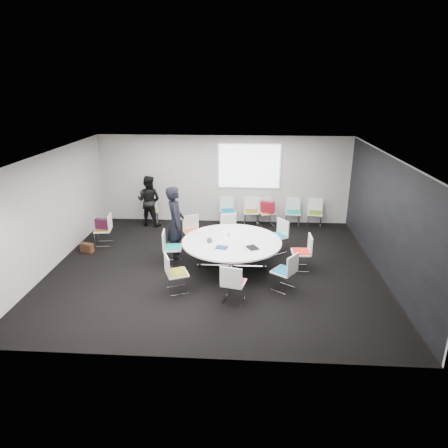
# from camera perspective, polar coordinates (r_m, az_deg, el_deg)

# --- Properties ---
(room_shell) EXTENTS (8.08, 7.08, 2.88)m
(room_shell) POSITION_cam_1_polar(r_m,az_deg,el_deg) (9.49, -0.79, 1.47)
(room_shell) COLOR black
(room_shell) RESTS_ON ground
(conference_table) EXTENTS (2.41, 2.41, 0.73)m
(conference_table) POSITION_cam_1_polar(r_m,az_deg,el_deg) (9.74, 1.11, -3.33)
(conference_table) COLOR silver
(conference_table) RESTS_ON ground
(projection_screen) EXTENTS (1.90, 0.03, 1.35)m
(projection_screen) POSITION_cam_1_polar(r_m,az_deg,el_deg) (12.70, 3.61, 8.23)
(projection_screen) COLOR white
(projection_screen) RESTS_ON room_shell
(chair_ring_a) EXTENTS (0.46, 0.47, 0.88)m
(chair_ring_a) POSITION_cam_1_polar(r_m,az_deg,el_deg) (9.99, 10.95, -4.87)
(chair_ring_a) COLOR silver
(chair_ring_a) RESTS_ON ground
(chair_ring_b) EXTENTS (0.63, 0.64, 0.88)m
(chair_ring_b) POSITION_cam_1_polar(r_m,az_deg,el_deg) (10.88, 7.54, -2.58)
(chair_ring_b) COLOR silver
(chair_ring_b) RESTS_ON ground
(chair_ring_c) EXTENTS (0.59, 0.58, 0.88)m
(chair_ring_c) POSITION_cam_1_polar(r_m,az_deg,el_deg) (11.17, 0.91, -1.80)
(chair_ring_c) COLOR silver
(chair_ring_c) RESTS_ON ground
(chair_ring_d) EXTENTS (0.61, 0.61, 0.88)m
(chair_ring_d) POSITION_cam_1_polar(r_m,az_deg,el_deg) (11.10, -4.42, -2.00)
(chair_ring_d) COLOR silver
(chair_ring_d) RESTS_ON ground
(chair_ring_e) EXTENTS (0.50, 0.51, 0.88)m
(chair_ring_e) POSITION_cam_1_polar(r_m,az_deg,el_deg) (10.15, -7.39, -4.26)
(chair_ring_e) COLOR silver
(chair_ring_e) RESTS_ON ground
(chair_ring_f) EXTENTS (0.59, 0.60, 0.88)m
(chair_ring_f) POSITION_cam_1_polar(r_m,az_deg,el_deg) (8.87, -6.78, -7.96)
(chair_ring_f) COLOR silver
(chair_ring_f) RESTS_ON ground
(chair_ring_g) EXTENTS (0.55, 0.54, 0.88)m
(chair_ring_g) POSITION_cam_1_polar(r_m,az_deg,el_deg) (8.42, 1.34, -9.41)
(chair_ring_g) COLOR silver
(chair_ring_g) RESTS_ON ground
(chair_ring_h) EXTENTS (0.63, 0.64, 0.88)m
(chair_ring_h) POSITION_cam_1_polar(r_m,az_deg,el_deg) (8.98, 8.56, -7.65)
(chair_ring_h) COLOR silver
(chair_ring_h) RESTS_ON ground
(chair_back_a) EXTENTS (0.55, 0.54, 0.88)m
(chair_back_a) POSITION_cam_1_polar(r_m,az_deg,el_deg) (12.84, 0.53, 1.12)
(chair_back_a) COLOR silver
(chair_back_a) RESTS_ON ground
(chair_back_b) EXTENTS (0.48, 0.47, 0.88)m
(chair_back_b) POSITION_cam_1_polar(r_m,az_deg,el_deg) (12.83, 3.91, 1.05)
(chair_back_b) COLOR silver
(chair_back_b) RESTS_ON ground
(chair_back_c) EXTENTS (0.58, 0.57, 0.88)m
(chair_back_c) POSITION_cam_1_polar(r_m,az_deg,el_deg) (12.81, 6.10, 0.96)
(chair_back_c) COLOR silver
(chair_back_c) RESTS_ON ground
(chair_back_d) EXTENTS (0.49, 0.48, 0.88)m
(chair_back_d) POSITION_cam_1_polar(r_m,az_deg,el_deg) (12.90, 9.78, 0.92)
(chair_back_d) COLOR silver
(chair_back_d) RESTS_ON ground
(chair_back_e) EXTENTS (0.52, 0.51, 0.88)m
(chair_back_e) POSITION_cam_1_polar(r_m,az_deg,el_deg) (12.97, 12.81, 0.81)
(chair_back_e) COLOR silver
(chair_back_e) RESTS_ON ground
(chair_spare_left) EXTENTS (0.51, 0.52, 0.88)m
(chair_spare_left) POSITION_cam_1_polar(r_m,az_deg,el_deg) (11.76, -16.75, -1.55)
(chair_spare_left) COLOR silver
(chair_spare_left) RESTS_ON ground
(chair_person_back) EXTENTS (0.56, 0.56, 0.88)m
(chair_person_back) POSITION_cam_1_polar(r_m,az_deg,el_deg) (13.17, -10.38, 1.27)
(chair_person_back) COLOR silver
(chair_person_back) RESTS_ON ground
(person_main) EXTENTS (0.58, 0.77, 1.90)m
(person_main) POSITION_cam_1_polar(r_m,az_deg,el_deg) (10.33, -6.94, 0.23)
(person_main) COLOR black
(person_main) RESTS_ON ground
(person_back) EXTENTS (0.90, 0.76, 1.62)m
(person_back) POSITION_cam_1_polar(r_m,az_deg,el_deg) (12.86, -10.68, 3.29)
(person_back) COLOR black
(person_back) RESTS_ON ground
(laptop) EXTENTS (0.25, 0.33, 0.02)m
(laptop) POSITION_cam_1_polar(r_m,az_deg,el_deg) (9.67, -1.86, -2.35)
(laptop) COLOR #333338
(laptop) RESTS_ON conference_table
(laptop_lid) EXTENTS (0.08, 0.30, 0.22)m
(laptop_lid) POSITION_cam_1_polar(r_m,az_deg,el_deg) (9.70, -2.61, -1.54)
(laptop_lid) COLOR silver
(laptop_lid) RESTS_ON conference_table
(notebook_black) EXTENTS (0.33, 0.37, 0.02)m
(notebook_black) POSITION_cam_1_polar(r_m,az_deg,el_deg) (9.28, 4.08, -3.38)
(notebook_black) COLOR black
(notebook_black) RESTS_ON conference_table
(tablet_folio) EXTENTS (0.30, 0.26, 0.03)m
(tablet_folio) POSITION_cam_1_polar(r_m,az_deg,el_deg) (9.26, -0.35, -3.36)
(tablet_folio) COLOR navy
(tablet_folio) RESTS_ON conference_table
(papers_right) EXTENTS (0.32, 0.24, 0.00)m
(papers_right) POSITION_cam_1_polar(r_m,az_deg,el_deg) (9.94, 4.52, -1.83)
(papers_right) COLOR white
(papers_right) RESTS_ON conference_table
(papers_front) EXTENTS (0.34, 0.27, 0.00)m
(papers_front) POSITION_cam_1_polar(r_m,az_deg,el_deg) (9.59, 5.73, -2.69)
(papers_front) COLOR white
(papers_front) RESTS_ON conference_table
(cup) EXTENTS (0.08, 0.08, 0.09)m
(cup) POSITION_cam_1_polar(r_m,az_deg,el_deg) (9.96, 0.66, -1.46)
(cup) COLOR white
(cup) RESTS_ON conference_table
(phone) EXTENTS (0.14, 0.07, 0.01)m
(phone) POSITION_cam_1_polar(r_m,az_deg,el_deg) (9.28, 3.74, -3.41)
(phone) COLOR black
(phone) RESTS_ON conference_table
(maroon_bag) EXTENTS (0.42, 0.23, 0.28)m
(maroon_bag) POSITION_cam_1_polar(r_m,az_deg,el_deg) (11.64, -16.99, 0.03)
(maroon_bag) COLOR #46122D
(maroon_bag) RESTS_ON chair_spare_left
(brown_bag) EXTENTS (0.39, 0.26, 0.24)m
(brown_bag) POSITION_cam_1_polar(r_m,az_deg,el_deg) (11.45, -18.99, -3.21)
(brown_bag) COLOR #392012
(brown_bag) RESTS_ON ground
(red_jacket) EXTENTS (0.47, 0.27, 0.36)m
(red_jacket) POSITION_cam_1_polar(r_m,az_deg,el_deg) (12.47, 6.23, 2.48)
(red_jacket) COLOR #A31423
(red_jacket) RESTS_ON chair_back_c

